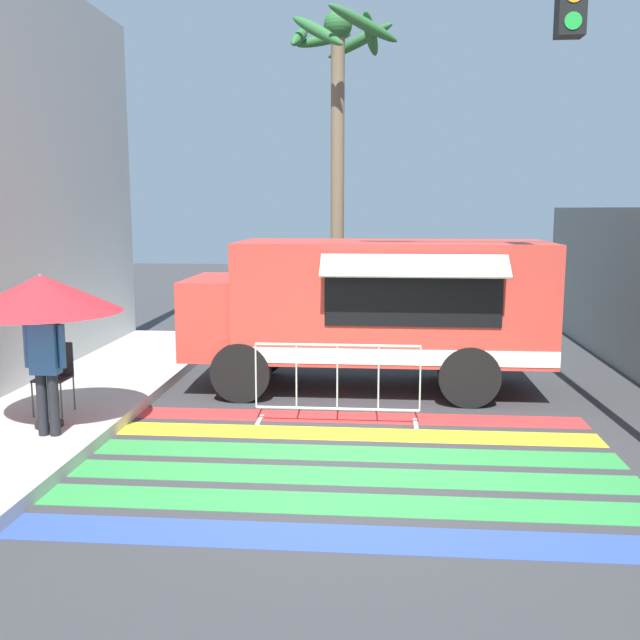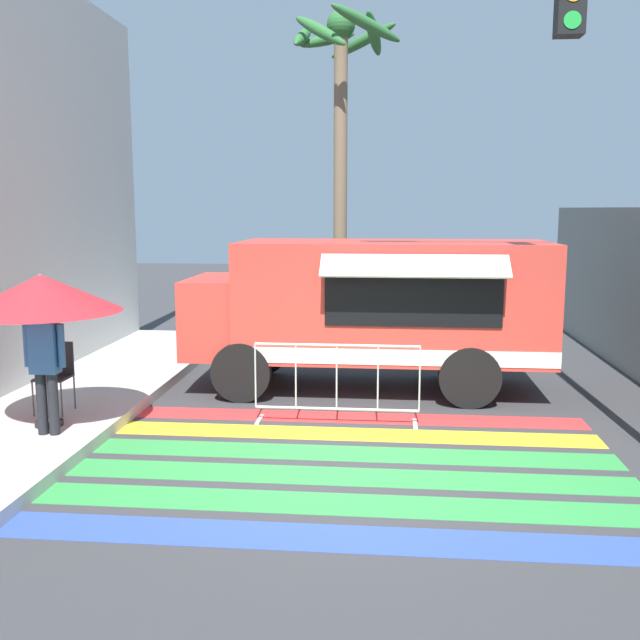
{
  "view_description": "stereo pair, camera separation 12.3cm",
  "coord_description": "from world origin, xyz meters",
  "px_view_note": "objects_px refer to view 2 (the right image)",
  "views": [
    {
      "loc": [
        0.29,
        -7.94,
        2.98
      ],
      "look_at": [
        -0.58,
        2.4,
        1.35
      ],
      "focal_mm": 40.0,
      "sensor_mm": 36.0,
      "label": 1
    },
    {
      "loc": [
        0.41,
        -7.93,
        2.98
      ],
      "look_at": [
        -0.58,
        2.4,
        1.35
      ],
      "focal_mm": 40.0,
      "sensor_mm": 36.0,
      "label": 2
    }
  ],
  "objects_px": {
    "patio_umbrella": "(41,294)",
    "palm_tree": "(341,102)",
    "food_truck": "(365,304)",
    "folding_chair": "(56,370)",
    "barricade_front": "(337,383)",
    "vendor_person": "(45,360)",
    "traffic_signal_pole": "(614,99)"
  },
  "relations": [
    {
      "from": "folding_chair",
      "to": "palm_tree",
      "type": "bearing_deg",
      "value": 79.37
    },
    {
      "from": "patio_umbrella",
      "to": "vendor_person",
      "type": "bearing_deg",
      "value": -63.59
    },
    {
      "from": "vendor_person",
      "to": "palm_tree",
      "type": "bearing_deg",
      "value": 81.02
    },
    {
      "from": "vendor_person",
      "to": "barricade_front",
      "type": "relative_size",
      "value": 0.73
    },
    {
      "from": "food_truck",
      "to": "patio_umbrella",
      "type": "height_order",
      "value": "food_truck"
    },
    {
      "from": "patio_umbrella",
      "to": "palm_tree",
      "type": "distance_m",
      "value": 8.47
    },
    {
      "from": "patio_umbrella",
      "to": "palm_tree",
      "type": "relative_size",
      "value": 0.28
    },
    {
      "from": "vendor_person",
      "to": "barricade_front",
      "type": "bearing_deg",
      "value": 35.07
    },
    {
      "from": "food_truck",
      "to": "palm_tree",
      "type": "bearing_deg",
      "value": 99.35
    },
    {
      "from": "traffic_signal_pole",
      "to": "patio_umbrella",
      "type": "xyz_separation_m",
      "value": [
        -7.04,
        -0.43,
        -2.36
      ]
    },
    {
      "from": "traffic_signal_pole",
      "to": "folding_chair",
      "type": "height_order",
      "value": "traffic_signal_pole"
    },
    {
      "from": "folding_chair",
      "to": "barricade_front",
      "type": "distance_m",
      "value": 3.92
    },
    {
      "from": "palm_tree",
      "to": "folding_chair",
      "type": "bearing_deg",
      "value": -119.16
    },
    {
      "from": "food_truck",
      "to": "folding_chair",
      "type": "distance_m",
      "value": 4.84
    },
    {
      "from": "barricade_front",
      "to": "folding_chair",
      "type": "bearing_deg",
      "value": -175.35
    },
    {
      "from": "folding_chair",
      "to": "palm_tree",
      "type": "relative_size",
      "value": 0.14
    },
    {
      "from": "patio_umbrella",
      "to": "folding_chair",
      "type": "xyz_separation_m",
      "value": [
        -0.2,
        0.67,
        -1.15
      ]
    },
    {
      "from": "food_truck",
      "to": "vendor_person",
      "type": "bearing_deg",
      "value": -139.67
    },
    {
      "from": "patio_umbrella",
      "to": "folding_chair",
      "type": "relative_size",
      "value": 2.08
    },
    {
      "from": "traffic_signal_pole",
      "to": "patio_umbrella",
      "type": "relative_size",
      "value": 3.12
    },
    {
      "from": "vendor_person",
      "to": "food_truck",
      "type": "bearing_deg",
      "value": 54.62
    },
    {
      "from": "traffic_signal_pole",
      "to": "vendor_person",
      "type": "xyz_separation_m",
      "value": [
        -6.87,
        -0.78,
        -3.15
      ]
    },
    {
      "from": "patio_umbrella",
      "to": "vendor_person",
      "type": "distance_m",
      "value": 0.88
    },
    {
      "from": "patio_umbrella",
      "to": "folding_chair",
      "type": "distance_m",
      "value": 1.35
    },
    {
      "from": "patio_umbrella",
      "to": "barricade_front",
      "type": "relative_size",
      "value": 0.87
    },
    {
      "from": "palm_tree",
      "to": "vendor_person",
      "type": "bearing_deg",
      "value": -113.28
    },
    {
      "from": "traffic_signal_pole",
      "to": "vendor_person",
      "type": "distance_m",
      "value": 7.6
    },
    {
      "from": "traffic_signal_pole",
      "to": "palm_tree",
      "type": "bearing_deg",
      "value": 119.19
    },
    {
      "from": "traffic_signal_pole",
      "to": "folding_chair",
      "type": "relative_size",
      "value": 6.5
    },
    {
      "from": "food_truck",
      "to": "barricade_front",
      "type": "distance_m",
      "value": 2.14
    },
    {
      "from": "food_truck",
      "to": "vendor_person",
      "type": "relative_size",
      "value": 3.47
    },
    {
      "from": "palm_tree",
      "to": "traffic_signal_pole",
      "type": "bearing_deg",
      "value": -60.81
    }
  ]
}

